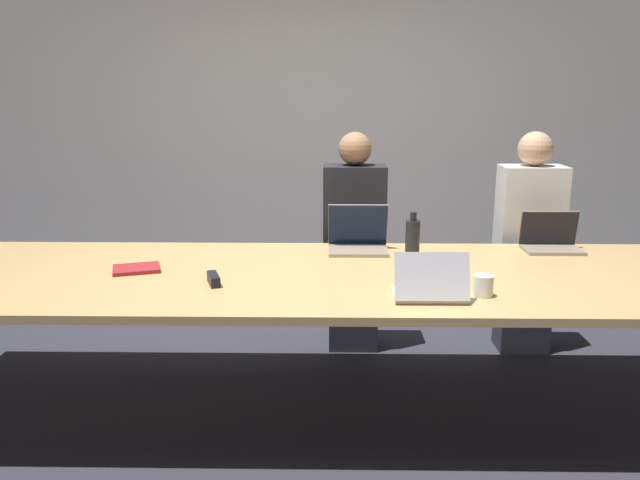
% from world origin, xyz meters
% --- Properties ---
extents(ground_plane, '(24.00, 24.00, 0.00)m').
position_xyz_m(ground_plane, '(0.00, 0.00, 0.00)').
color(ground_plane, '#2D2D38').
extents(curtain_wall, '(12.00, 0.06, 2.80)m').
position_xyz_m(curtain_wall, '(0.00, 2.31, 1.40)').
color(curtain_wall, beige).
rests_on(curtain_wall, ground_plane).
extents(conference_table, '(4.63, 1.29, 0.78)m').
position_xyz_m(conference_table, '(0.00, 0.00, 0.73)').
color(conference_table, tan).
rests_on(conference_table, ground_plane).
extents(laptop_near_midright, '(0.33, 0.22, 0.22)m').
position_xyz_m(laptop_near_midright, '(0.47, -0.42, 0.84)').
color(laptop_near_midright, silver).
rests_on(laptop_near_midright, conference_table).
extents(cup_near_midright, '(0.09, 0.09, 0.10)m').
position_xyz_m(cup_near_midright, '(0.72, -0.36, 0.82)').
color(cup_near_midright, white).
rests_on(cup_near_midright, conference_table).
extents(laptop_far_center, '(0.35, 0.27, 0.27)m').
position_xyz_m(laptop_far_center, '(0.19, 0.47, 0.85)').
color(laptop_far_center, gray).
rests_on(laptop_far_center, conference_table).
extents(person_far_center, '(0.40, 0.24, 1.44)m').
position_xyz_m(person_far_center, '(0.18, 0.89, 0.70)').
color(person_far_center, '#2D2D38').
rests_on(person_far_center, ground_plane).
extents(bottle_far_center, '(0.08, 0.08, 0.26)m').
position_xyz_m(bottle_far_center, '(0.48, 0.30, 0.89)').
color(bottle_far_center, black).
rests_on(bottle_far_center, conference_table).
extents(laptop_far_right, '(0.33, 0.22, 0.22)m').
position_xyz_m(laptop_far_right, '(1.32, 0.50, 0.84)').
color(laptop_far_right, gray).
rests_on(laptop_far_right, conference_table).
extents(person_far_right, '(0.40, 0.24, 1.44)m').
position_xyz_m(person_far_right, '(1.31, 0.87, 0.70)').
color(person_far_right, '#2D2D38').
rests_on(person_far_right, ground_plane).
extents(stapler, '(0.09, 0.16, 0.05)m').
position_xyz_m(stapler, '(-0.54, -0.20, 0.80)').
color(stapler, black).
rests_on(stapler, conference_table).
extents(notebook, '(0.28, 0.24, 0.02)m').
position_xyz_m(notebook, '(-0.98, 0.03, 0.79)').
color(notebook, maroon).
rests_on(notebook, conference_table).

